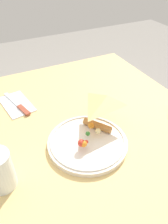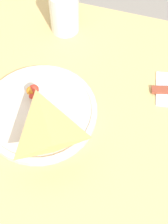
{
  "view_description": "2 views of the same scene",
  "coord_description": "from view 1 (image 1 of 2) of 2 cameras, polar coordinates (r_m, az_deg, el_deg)",
  "views": [
    {
      "loc": [
        -0.57,
        0.28,
        1.27
      ],
      "look_at": [
        -0.05,
        0.02,
        0.81
      ],
      "focal_mm": 35.0,
      "sensor_mm": 36.0,
      "label": 1
    },
    {
      "loc": [
        0.09,
        -0.32,
        1.41
      ],
      "look_at": [
        -0.02,
        0.05,
        0.78
      ],
      "focal_mm": 55.0,
      "sensor_mm": 36.0,
      "label": 2
    }
  ],
  "objects": [
    {
      "name": "dining_table",
      "position": [
        0.9,
        -0.1,
        -7.22
      ],
      "size": [
        0.93,
        0.86,
        0.74
      ],
      "color": "#DBB770",
      "rests_on": "ground_plane"
    },
    {
      "name": "milk_glass",
      "position": [
        0.63,
        -21.18,
        -14.43
      ],
      "size": [
        0.08,
        0.08,
        0.12
      ],
      "color": "white",
      "rests_on": "dining_table"
    },
    {
      "name": "butter_knife",
      "position": [
        0.93,
        -16.98,
        1.94
      ],
      "size": [
        0.2,
        0.07,
        0.01
      ],
      "rotation": [
        0.0,
        0.0,
        0.27
      ],
      "color": "#99422D",
      "rests_on": "napkin_folded"
    },
    {
      "name": "napkin_folded",
      "position": [
        0.94,
        -17.22,
        1.98
      ],
      "size": [
        0.19,
        0.13,
        0.0
      ],
      "rotation": [
        0.0,
        0.0,
        0.16
      ],
      "color": "silver",
      "rests_on": "dining_table"
    },
    {
      "name": "plate_pizza",
      "position": [
        0.72,
        0.98,
        -7.55
      ],
      "size": [
        0.26,
        0.26,
        0.05
      ],
      "color": "silver",
      "rests_on": "dining_table"
    },
    {
      "name": "ground_plane",
      "position": [
        1.42,
        -0.07,
        -25.15
      ],
      "size": [
        6.0,
        6.0,
        0.0
      ],
      "primitive_type": "plane",
      "color": "gray"
    }
  ]
}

